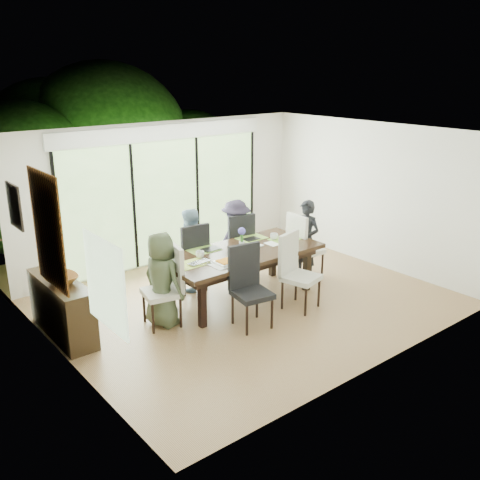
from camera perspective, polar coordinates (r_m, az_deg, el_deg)
floor at (r=8.74m, az=1.04°, el=-6.67°), size 6.00×5.00×0.01m
ceiling at (r=7.99m, az=1.15°, el=11.25°), size 6.00×5.00×0.01m
wall_back at (r=10.25m, az=-7.98°, el=4.93°), size 6.00×0.02×2.70m
wall_front at (r=6.64m, az=15.14°, el=-2.90°), size 6.00×0.02×2.70m
wall_left at (r=6.83m, az=-18.69°, el=-2.65°), size 0.02×5.00×2.70m
wall_right at (r=10.39m, az=13.97°, el=4.75°), size 0.02×5.00×2.70m
glass_doors at (r=10.25m, az=-7.83°, el=4.07°), size 4.20×0.02×2.30m
blinds_header at (r=10.01m, az=-8.12°, el=11.30°), size 4.40×0.06×0.28m
mullion_a at (r=9.38m, az=-18.81°, el=1.93°), size 0.05×0.04×2.30m
mullion_b at (r=9.92m, az=-11.25°, el=3.41°), size 0.05×0.04×2.30m
mullion_c at (r=10.61m, az=-4.56°, el=4.66°), size 0.05×0.04×2.30m
mullion_d at (r=11.44m, az=1.25°, el=5.70°), size 0.05×0.04×2.30m
side_window at (r=5.75m, az=-14.18°, el=-4.56°), size 0.02×0.90×1.00m
deck at (r=11.39m, az=-10.00°, el=-1.18°), size 6.00×1.80×0.10m
rail_top at (r=11.89m, az=-12.05°, el=2.55°), size 6.00×0.08×0.06m
foliage_left at (r=11.96m, az=-22.27°, el=6.08°), size 3.20×3.20×3.20m
foliage_mid at (r=13.22m, az=-14.07°, el=9.51°), size 4.00×4.00×4.00m
foliage_right at (r=13.48m, az=-5.44°, el=7.79°), size 2.80×2.80×2.80m
foliage_far at (r=13.51m, az=-19.17°, el=8.45°), size 3.60×3.60×3.60m
table_top at (r=8.59m, az=0.14°, el=-1.37°), size 2.65×1.21×0.07m
table_apron at (r=8.62m, az=0.14°, el=-1.99°), size 2.43×0.99×0.11m
table_leg_fl at (r=7.82m, az=-4.06°, el=-6.71°), size 0.10×0.10×0.76m
table_leg_fr at (r=9.12m, az=7.14°, el=-3.09°), size 0.10×0.10×0.76m
table_leg_bl at (r=8.49m, az=-7.40°, el=-4.77°), size 0.10×0.10×0.76m
table_leg_br at (r=9.70m, az=3.50°, el=-1.68°), size 0.10×0.10×0.76m
chair_left_end at (r=7.86m, az=-8.42°, el=-4.94°), size 0.60×0.60×1.21m
chair_right_end at (r=9.61m, az=7.11°, el=-0.54°), size 0.54×0.54×1.21m
chair_far_left at (r=9.05m, az=-5.48°, el=-1.68°), size 0.55×0.55×1.21m
chair_far_right at (r=9.60m, az=-0.50°, el=-0.42°), size 0.60×0.60×1.21m
chair_near_left at (r=7.73m, az=1.32°, el=-5.14°), size 0.58×0.58×1.21m
chair_near_right at (r=8.37m, az=6.57°, el=-3.41°), size 0.62×0.62×1.21m
person_left_end at (r=7.83m, az=-8.33°, el=-4.20°), size 0.56×0.74×1.42m
person_right_end at (r=9.56m, az=7.05°, el=0.03°), size 0.51×0.72×1.42m
person_far_left at (r=9.00m, az=-5.42°, el=-1.09°), size 0.74×0.55×1.42m
person_far_right at (r=9.55m, az=-0.43°, el=0.15°), size 0.68×0.44×1.42m
placemat_left at (r=8.05m, az=-5.13°, el=-2.54°), size 0.49×0.35×0.01m
placemat_right at (r=9.17m, az=4.76°, el=0.09°), size 0.49×0.35×0.01m
placemat_far_l at (r=8.62m, az=-3.86°, el=-1.08°), size 0.49×0.35×0.01m
placemat_far_r at (r=9.20m, az=1.23°, el=0.21°), size 0.49×0.35×0.01m
placemat_paper at (r=8.03m, az=-1.57°, el=-2.50°), size 0.49×0.35×0.01m
tablet_far_l at (r=8.63m, az=-3.13°, el=-0.96°), size 0.29×0.20×0.01m
tablet_far_r at (r=9.13m, az=1.20°, el=0.13°), size 0.26×0.19×0.01m
papers at (r=8.97m, az=3.82°, el=-0.30°), size 0.33×0.24×0.00m
platter_base at (r=8.03m, az=-1.57°, el=-2.39°), size 0.29×0.29×0.03m
platter_snacks at (r=8.02m, az=-1.57°, el=-2.26°), size 0.22×0.22×0.02m
vase at (r=8.62m, az=0.19°, el=-0.59°), size 0.09×0.09×0.13m
hyacinth_stems at (r=8.58m, az=0.19°, el=0.25°), size 0.04×0.04×0.18m
hyacinth_blooms at (r=8.55m, az=0.19°, el=0.95°), size 0.12×0.12×0.12m
laptop at (r=8.02m, az=-4.14°, el=-2.51°), size 0.40×0.29×0.03m
cup_a at (r=8.28m, az=-4.29°, el=-1.55°), size 0.16×0.16×0.11m
cup_b at (r=8.58m, az=1.34°, el=-0.81°), size 0.12×0.12×0.10m
cup_c at (r=9.13m, az=3.65°, el=0.36°), size 0.14×0.14×0.11m
book at (r=8.76m, az=1.20°, el=-0.68°), size 0.21×0.27×0.02m
sideboard at (r=7.97m, az=-18.45°, el=-6.89°), size 0.42×1.48×0.83m
bowl at (r=7.70m, az=-18.52°, el=-3.98°), size 0.44×0.44×0.11m
candlestick_base at (r=8.11m, az=-19.64°, el=-3.24°), size 0.09×0.09×0.04m
candlestick_shaft at (r=7.93m, az=-20.08°, el=0.69°), size 0.02×0.02×1.16m
candlestick_pan at (r=7.79m, az=-20.54°, el=4.71°), size 0.09×0.09×0.03m
candle at (r=7.78m, az=-20.58°, el=5.11°), size 0.03×0.03×0.09m
tapestry at (r=7.10m, az=-19.83°, el=0.98°), size 0.02×1.00×1.50m
art_frame at (r=8.29m, az=-22.92°, el=3.35°), size 0.03×0.55×0.65m
art_canvas at (r=8.29m, az=-22.79°, el=3.37°), size 0.01×0.45×0.55m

